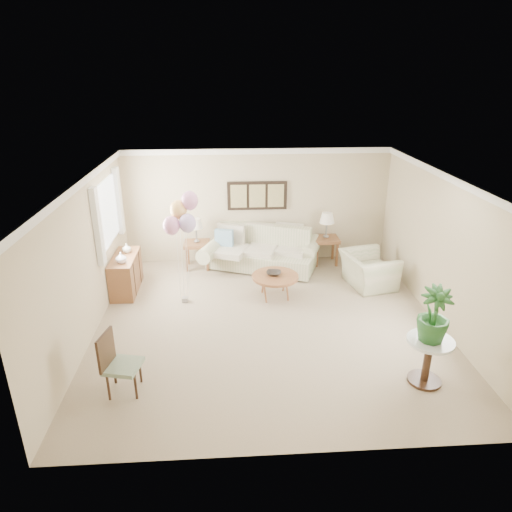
{
  "coord_description": "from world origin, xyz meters",
  "views": [
    {
      "loc": [
        -0.69,
        -7.03,
        4.18
      ],
      "look_at": [
        -0.18,
        0.6,
        1.05
      ],
      "focal_mm": 32.0,
      "sensor_mm": 36.0,
      "label": 1
    }
  ],
  "objects_px": {
    "sofa": "(262,252)",
    "coffee_table": "(275,277)",
    "armchair": "(368,270)",
    "accent_chair": "(117,362)",
    "balloon_cluster": "(182,215)"
  },
  "relations": [
    {
      "from": "sofa",
      "to": "coffee_table",
      "type": "height_order",
      "value": "sofa"
    },
    {
      "from": "armchair",
      "to": "accent_chair",
      "type": "bearing_deg",
      "value": 113.24
    },
    {
      "from": "coffee_table",
      "to": "balloon_cluster",
      "type": "height_order",
      "value": "balloon_cluster"
    },
    {
      "from": "coffee_table",
      "to": "balloon_cluster",
      "type": "relative_size",
      "value": 0.42
    },
    {
      "from": "balloon_cluster",
      "to": "sofa",
      "type": "bearing_deg",
      "value": 44.12
    },
    {
      "from": "sofa",
      "to": "coffee_table",
      "type": "xyz_separation_m",
      "value": [
        0.15,
        -1.47,
        0.05
      ]
    },
    {
      "from": "coffee_table",
      "to": "balloon_cluster",
      "type": "bearing_deg",
      "value": -177.99
    },
    {
      "from": "sofa",
      "to": "coffee_table",
      "type": "relative_size",
      "value": 3.16
    },
    {
      "from": "armchair",
      "to": "sofa",
      "type": "bearing_deg",
      "value": 51.69
    },
    {
      "from": "sofa",
      "to": "armchair",
      "type": "relative_size",
      "value": 2.73
    },
    {
      "from": "accent_chair",
      "to": "balloon_cluster",
      "type": "xyz_separation_m",
      "value": [
        0.73,
        2.65,
        1.25
      ]
    },
    {
      "from": "sofa",
      "to": "armchair",
      "type": "bearing_deg",
      "value": -26.44
    },
    {
      "from": "balloon_cluster",
      "to": "accent_chair",
      "type": "bearing_deg",
      "value": -105.33
    },
    {
      "from": "coffee_table",
      "to": "sofa",
      "type": "bearing_deg",
      "value": 95.97
    },
    {
      "from": "armchair",
      "to": "accent_chair",
      "type": "distance_m",
      "value": 5.42
    }
  ]
}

